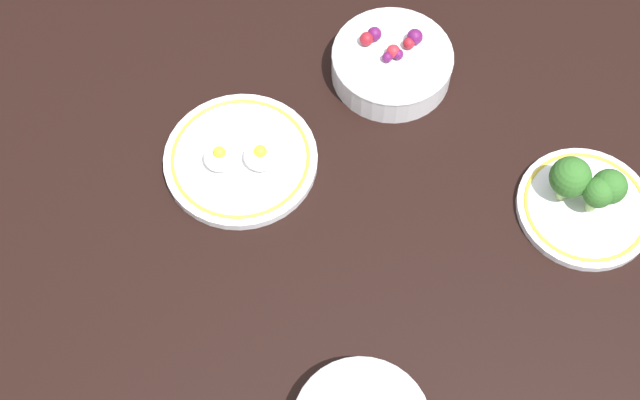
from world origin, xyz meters
TOP-DOWN VIEW (x-y plane):
  - dining_table at (0.00, 0.00)cm, footprint 129.66×113.24cm
  - plate_eggs at (-10.00, 6.98)cm, footprint 19.93×19.93cm
  - bowl_berries at (10.41, 20.54)cm, footprint 16.43×16.43cm
  - plate_broccoli at (32.89, -0.95)cm, footprint 17.10×17.10cm

SIDE VIEW (x-z plane):
  - dining_table at x=0.00cm, z-range 0.00..4.00cm
  - plate_eggs at x=-10.00cm, z-range 2.81..7.16cm
  - plate_broccoli at x=32.89cm, z-range 2.69..10.21cm
  - bowl_berries at x=10.41cm, z-range 3.34..9.68cm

